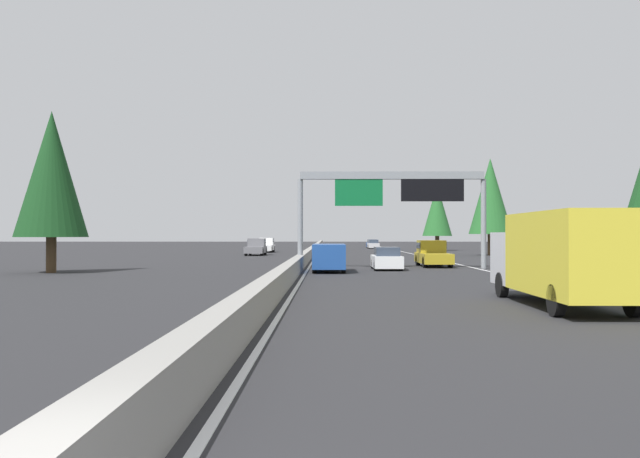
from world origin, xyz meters
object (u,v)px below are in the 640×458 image
(sign_gantry_overhead, at_px, (394,191))
(box_truck_far_center, at_px, (561,255))
(minivan_mid_right, at_px, (329,256))
(oncoming_near, at_px, (266,245))
(conifer_right_mid, at_px, (490,196))
(sedan_far_left, at_px, (387,259))
(conifer_left_near, at_px, (51,174))
(pickup_near_center, at_px, (433,254))
(sedan_mid_left, at_px, (373,244))
(oncoming_far, at_px, (256,247))
(conifer_right_far, at_px, (437,210))
(sedan_distant_b, at_px, (372,244))

(sign_gantry_overhead, xyz_separation_m, box_truck_far_center, (-23.81, -2.92, -3.57))
(minivan_mid_right, xyz_separation_m, oncoming_near, (46.25, 8.23, -0.04))
(conifer_right_mid, bearing_deg, minivan_mid_right, 151.59)
(sign_gantry_overhead, relative_size, minivan_mid_right, 2.54)
(sedan_far_left, bearing_deg, conifer_left_near, 100.65)
(minivan_mid_right, xyz_separation_m, pickup_near_center, (7.33, -7.45, -0.04))
(oncoming_near, xyz_separation_m, conifer_left_near, (-47.41, 8.34, 4.96))
(box_truck_far_center, height_order, oncoming_near, box_truck_far_center)
(sedan_mid_left, bearing_deg, oncoming_far, 156.88)
(conifer_right_far, bearing_deg, oncoming_far, 132.75)
(pickup_near_center, relative_size, oncoming_far, 1.00)
(sedan_far_left, bearing_deg, sedan_mid_left, -3.05)
(box_truck_far_center, height_order, sedan_far_left, box_truck_far_center)
(pickup_near_center, bearing_deg, sign_gantry_overhead, 136.30)
(minivan_mid_right, xyz_separation_m, oncoming_far, (33.52, 8.12, -0.04))
(conifer_right_far, bearing_deg, sign_gantry_overhead, 167.72)
(box_truck_far_center, xyz_separation_m, conifer_left_near, (18.51, 23.90, 4.27))
(box_truck_far_center, height_order, sedan_distant_b, box_truck_far_center)
(conifer_right_mid, xyz_separation_m, conifer_left_near, (-33.94, 34.32, -0.63))
(minivan_mid_right, xyz_separation_m, sedan_distant_b, (76.20, -7.51, -0.27))
(minivan_mid_right, relative_size, sedan_distant_b, 1.14)
(sedan_mid_left, relative_size, oncoming_far, 0.79)
(sedan_distant_b, xyz_separation_m, conifer_left_near, (-77.35, 24.08, 5.19))
(sedan_far_left, xyz_separation_m, conifer_left_near, (-3.82, 20.32, 5.19))
(conifer_right_mid, bearing_deg, sedan_distant_b, 13.26)
(sign_gantry_overhead, height_order, sedan_distant_b, sign_gantry_overhead)
(pickup_near_center, xyz_separation_m, sedan_mid_left, (62.34, 0.13, -0.23))
(conifer_left_near, bearing_deg, minivan_mid_right, -86.02)
(box_truck_far_center, bearing_deg, sedan_far_left, 9.11)
(pickup_near_center, distance_m, conifer_left_near, 25.96)
(oncoming_near, distance_m, oncoming_far, 12.73)
(sedan_mid_left, relative_size, conifer_right_mid, 0.41)
(oncoming_far, bearing_deg, sedan_far_left, 21.03)
(box_truck_far_center, distance_m, minivan_mid_right, 21.00)
(sedan_far_left, height_order, conifer_right_mid, conifer_right_mid)
(conifer_left_near, bearing_deg, sedan_distant_b, -17.29)
(oncoming_far, bearing_deg, sign_gantry_overhead, 23.07)
(sedan_distant_b, distance_m, sedan_mid_left, 6.53)
(pickup_near_center, distance_m, sedan_distant_b, 68.87)
(box_truck_far_center, relative_size, sedan_distant_b, 1.93)
(sign_gantry_overhead, relative_size, conifer_right_far, 1.32)
(minivan_mid_right, xyz_separation_m, conifer_left_near, (-1.15, 16.58, 4.93))
(box_truck_far_center, relative_size, sedan_mid_left, 1.93)
(sedan_far_left, distance_m, oncoming_near, 45.20)
(oncoming_near, bearing_deg, sign_gantry_overhead, 16.70)
(conifer_right_far, xyz_separation_m, conifer_left_near, (-56.56, 32.13, 0.05))
(conifer_right_far, bearing_deg, sedan_distant_b, 21.16)
(oncoming_far, bearing_deg, oncoming_near, -179.47)
(sedan_mid_left, bearing_deg, box_truck_far_center, -179.99)
(sign_gantry_overhead, distance_m, pickup_near_center, 6.14)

